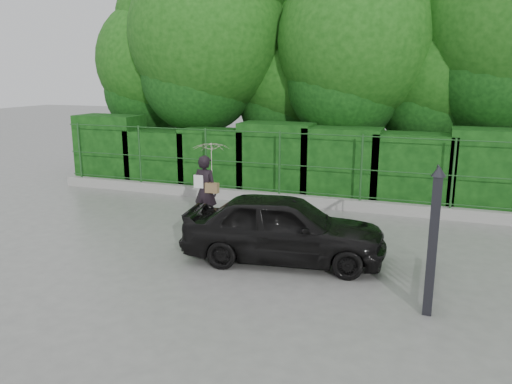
% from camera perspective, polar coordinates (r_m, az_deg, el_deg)
% --- Properties ---
extents(ground, '(80.00, 80.00, 0.00)m').
position_cam_1_polar(ground, '(10.58, -6.79, -6.98)').
color(ground, gray).
extents(kerb, '(14.00, 0.25, 0.30)m').
position_cam_1_polar(kerb, '(14.51, 1.15, -0.63)').
color(kerb, '#9E9E99').
rests_on(kerb, ground).
extents(fence, '(14.13, 0.06, 1.80)m').
position_cam_1_polar(fence, '(14.23, 2.02, 3.40)').
color(fence, '#1F4E20').
rests_on(fence, kerb).
extents(hedge, '(14.20, 1.20, 2.29)m').
position_cam_1_polar(hedge, '(15.23, 2.64, 3.54)').
color(hedge, black).
rests_on(hedge, ground).
extents(trees, '(17.10, 6.15, 8.08)m').
position_cam_1_polar(trees, '(16.94, 8.74, 16.47)').
color(trees, black).
rests_on(trees, ground).
extents(gate, '(0.22, 2.33, 2.36)m').
position_cam_1_polar(gate, '(8.48, 19.60, -4.41)').
color(gate, '#232329').
rests_on(gate, ground).
extents(woman, '(0.93, 0.90, 2.07)m').
position_cam_1_polar(woman, '(12.17, -5.43, 2.25)').
color(woman, black).
rests_on(woman, ground).
extents(car, '(4.18, 2.12, 1.36)m').
position_cam_1_polar(car, '(9.94, 3.20, -4.10)').
color(car, black).
rests_on(car, ground).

